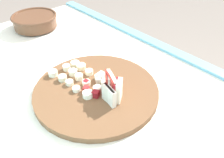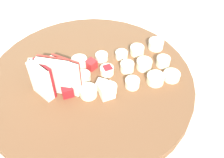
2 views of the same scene
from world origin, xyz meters
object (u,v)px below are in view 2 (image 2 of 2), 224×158
object	(u,v)px
cutting_board	(90,83)
apple_dice_pile	(90,81)
apple_wedge_fan	(52,75)
banana_slice_rows	(127,68)

from	to	relation	value
cutting_board	apple_dice_pile	bearing A→B (deg)	-93.12
apple_wedge_fan	banana_slice_rows	distance (m)	0.13
cutting_board	apple_dice_pile	distance (m)	0.02
banana_slice_rows	apple_wedge_fan	bearing A→B (deg)	-173.35
apple_wedge_fan	apple_dice_pile	size ratio (longest dim) A/B	0.87
apple_dice_pile	apple_wedge_fan	bearing A→B (deg)	174.56
cutting_board	apple_wedge_fan	world-z (taller)	apple_wedge_fan
apple_dice_pile	banana_slice_rows	world-z (taller)	apple_dice_pile
cutting_board	banana_slice_rows	bearing A→B (deg)	7.09
cutting_board	apple_wedge_fan	distance (m)	0.07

